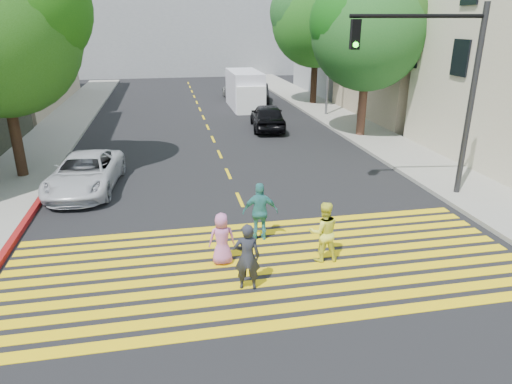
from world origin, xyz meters
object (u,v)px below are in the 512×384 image
object	(u,v)px
pedestrian_man	(247,257)
silver_car	(237,91)
pedestrian_child	(222,239)
white_van	(245,91)
traffic_signal	(440,77)
tree_right_near	(370,27)
pedestrian_extra	(260,212)
dark_car_near	(268,116)
dark_car_parked	(259,93)
tree_right_far	(318,17)
white_sedan	(85,173)
pedestrian_woman	(324,232)

from	to	relation	value
pedestrian_man	silver_car	distance (m)	27.98
pedestrian_child	white_van	xyz separation A→B (m)	(4.46, 22.20, 0.53)
silver_car	traffic_signal	distance (m)	23.46
tree_right_near	pedestrian_man	distance (m)	16.93
pedestrian_extra	pedestrian_child	bearing A→B (deg)	50.31
dark_car_near	dark_car_parked	bearing A→B (deg)	-91.94
tree_right_far	dark_car_near	world-z (taller)	tree_right_far
dark_car_parked	traffic_signal	world-z (taller)	traffic_signal
tree_right_near	pedestrian_extra	world-z (taller)	tree_right_near
traffic_signal	white_sedan	bearing A→B (deg)	173.82
traffic_signal	white_van	bearing A→B (deg)	107.88
silver_car	pedestrian_child	bearing A→B (deg)	79.95
tree_right_far	white_van	size ratio (longest dim) A/B	1.67
pedestrian_woman	silver_car	xyz separation A→B (m)	(1.85, 26.74, -0.15)
tree_right_far	white_van	distance (m)	7.35
pedestrian_extra	silver_car	bearing A→B (deg)	-90.23
pedestrian_woman	silver_car	world-z (taller)	pedestrian_woman
white_sedan	white_van	world-z (taller)	white_van
pedestrian_woman	white_van	size ratio (longest dim) A/B	0.30
tree_right_far	dark_car_parked	world-z (taller)	tree_right_far
pedestrian_man	pedestrian_extra	bearing A→B (deg)	-98.60
pedestrian_child	pedestrian_woman	bearing A→B (deg)	172.29
silver_car	white_van	bearing A→B (deg)	89.50
dark_car_near	dark_car_parked	distance (m)	9.75
pedestrian_extra	pedestrian_woman	bearing A→B (deg)	138.86
pedestrian_woman	traffic_signal	distance (m)	7.23
pedestrian_child	silver_car	xyz separation A→B (m)	(4.47, 26.38, -0.03)
white_sedan	pedestrian_man	bearing A→B (deg)	-53.44
traffic_signal	pedestrian_extra	bearing A→B (deg)	-153.00
pedestrian_man	silver_car	xyz separation A→B (m)	(4.03, 27.68, -0.16)
pedestrian_child	pedestrian_extra	distance (m)	1.72
pedestrian_man	tree_right_near	bearing A→B (deg)	-112.98
tree_right_far	pedestrian_extra	size ratio (longest dim) A/B	5.36
tree_right_near	tree_right_far	distance (m)	10.35
dark_car_near	white_van	bearing A→B (deg)	-82.86
tree_right_far	traffic_signal	world-z (taller)	tree_right_far
dark_car_near	silver_car	bearing A→B (deg)	-83.13
tree_right_near	white_van	bearing A→B (deg)	115.68
white_sedan	silver_car	bearing A→B (deg)	71.41
traffic_signal	silver_car	bearing A→B (deg)	106.08
pedestrian_man	white_sedan	size ratio (longest dim) A/B	0.34
white_van	traffic_signal	world-z (taller)	traffic_signal
dark_car_near	pedestrian_child	bearing A→B (deg)	79.75
pedestrian_man	white_sedan	distance (m)	9.09
pedestrian_woman	silver_car	size ratio (longest dim) A/B	0.35
tree_right_near	traffic_signal	bearing A→B (deg)	-99.14
pedestrian_woman	traffic_signal	size ratio (longest dim) A/B	0.25
tree_right_far	pedestrian_woman	distance (m)	24.72
white_van	tree_right_near	bearing A→B (deg)	-64.09
pedestrian_woman	pedestrian_child	xyz separation A→B (m)	(-2.62, 0.35, -0.12)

